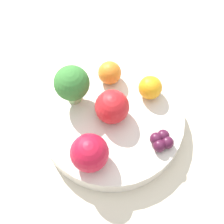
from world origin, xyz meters
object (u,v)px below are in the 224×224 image
Objects in this scene: broccoli at (72,84)px; orange_front at (110,73)px; apple_green at (90,153)px; orange_back at (150,88)px; apple_red at (112,106)px; grape_cluster at (161,141)px; bowl at (112,120)px.

broccoli is 0.07m from orange_front.
apple_green is (0.09, 0.06, -0.01)m from broccoli.
apple_green is 0.15m from orange_back.
apple_green is at bearing -21.59° from orange_back.
orange_front is at bearing -159.62° from apple_red.
grape_cluster is (0.08, 0.04, -0.01)m from orange_back.
orange_back is 0.09m from grape_cluster.
grape_cluster is at bearing 121.41° from apple_green.
bowl is 0.08m from orange_back.
apple_red reaches higher than grape_cluster.
orange_front is (-0.14, -0.02, -0.01)m from apple_green.
bowl is 3.20× the size of broccoli.
apple_red is at bearing -145.14° from bowl.
broccoli is 0.16m from grape_cluster.
apple_green is (0.08, -0.01, 0.04)m from bowl.
bowl is 0.09m from apple_green.
orange_back is at bearing 111.49° from broccoli.
apple_green is 1.44× the size of orange_front.
apple_red is 0.96× the size of apple_green.
broccoli reaches higher than grape_cluster.
grape_cluster is at bearing 25.39° from orange_back.
orange_front is 1.01× the size of orange_back.
apple_green reaches higher than orange_back.
apple_green is at bearing -58.59° from grape_cluster.
apple_green is 0.11m from grape_cluster.
apple_red is at bearing 20.38° from orange_front.
orange_front is at bearing 140.82° from broccoli.
bowl is at bearing -106.02° from grape_cluster.
apple_green is 1.45× the size of orange_back.
bowl is 4.36× the size of apple_red.
apple_green reaches higher than apple_red.
apple_green is at bearing -4.99° from apple_red.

